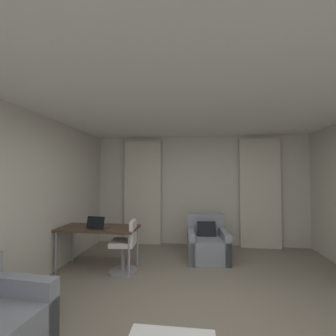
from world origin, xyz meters
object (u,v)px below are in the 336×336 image
(desk, at_px, (99,231))
(desk_chair, at_px, (125,249))
(armchair, at_px, (207,244))
(laptop, at_px, (98,226))

(desk, relative_size, desk_chair, 1.55)
(desk, bearing_deg, desk_chair, -9.09)
(armchair, xyz_separation_m, laptop, (-1.90, -0.84, 0.49))
(desk_chair, bearing_deg, desk, 170.91)
(desk, distance_m, desk_chair, 0.59)
(armchair, bearing_deg, laptop, -156.02)
(desk_chair, xyz_separation_m, laptop, (-0.48, -0.03, 0.39))
(armchair, distance_m, laptop, 2.13)
(desk_chair, distance_m, laptop, 0.62)
(armchair, relative_size, laptop, 2.48)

